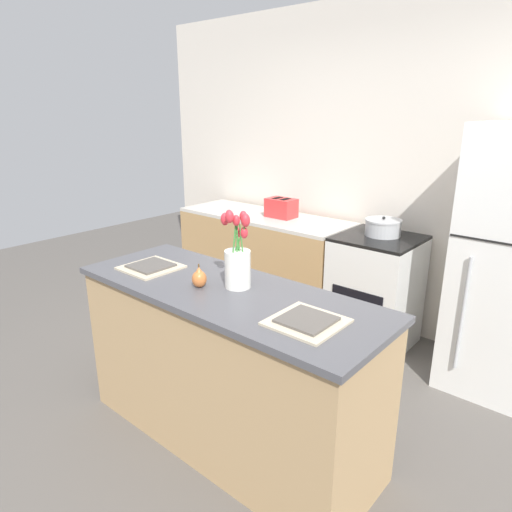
{
  "coord_description": "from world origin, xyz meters",
  "views": [
    {
      "loc": [
        1.58,
        -1.6,
        1.85
      ],
      "look_at": [
        0.0,
        0.25,
        1.06
      ],
      "focal_mm": 32.0,
      "sensor_mm": 36.0,
      "label": 1
    }
  ],
  "objects_px": {
    "plate_setting_right": "(307,321)",
    "cooking_pot": "(383,227)",
    "stove_range": "(375,291)",
    "pear_figurine": "(199,278)",
    "toaster": "(281,208)",
    "flower_vase": "(237,261)",
    "plate_setting_left": "(151,267)"
  },
  "relations": [
    {
      "from": "plate_setting_right",
      "to": "cooking_pot",
      "type": "relative_size",
      "value": 1.09
    },
    {
      "from": "stove_range",
      "to": "pear_figurine",
      "type": "xyz_separation_m",
      "value": [
        -0.22,
        -1.67,
        0.54
      ]
    },
    {
      "from": "plate_setting_right",
      "to": "toaster",
      "type": "height_order",
      "value": "toaster"
    },
    {
      "from": "pear_figurine",
      "to": "toaster",
      "type": "distance_m",
      "value": 1.87
    },
    {
      "from": "toaster",
      "to": "cooking_pot",
      "type": "bearing_deg",
      "value": 1.02
    },
    {
      "from": "plate_setting_right",
      "to": "toaster",
      "type": "relative_size",
      "value": 1.1
    },
    {
      "from": "flower_vase",
      "to": "pear_figurine",
      "type": "height_order",
      "value": "flower_vase"
    },
    {
      "from": "toaster",
      "to": "cooking_pot",
      "type": "height_order",
      "value": "toaster"
    },
    {
      "from": "stove_range",
      "to": "flower_vase",
      "type": "bearing_deg",
      "value": -92.47
    },
    {
      "from": "toaster",
      "to": "cooking_pot",
      "type": "xyz_separation_m",
      "value": [
        0.98,
        0.02,
        -0.02
      ]
    },
    {
      "from": "cooking_pot",
      "to": "pear_figurine",
      "type": "bearing_deg",
      "value": -97.18
    },
    {
      "from": "stove_range",
      "to": "toaster",
      "type": "xyz_separation_m",
      "value": [
        -0.99,
        0.04,
        0.54
      ]
    },
    {
      "from": "flower_vase",
      "to": "plate_setting_left",
      "type": "relative_size",
      "value": 1.4
    },
    {
      "from": "cooking_pot",
      "to": "plate_setting_left",
      "type": "bearing_deg",
      "value": -111.0
    },
    {
      "from": "plate_setting_right",
      "to": "flower_vase",
      "type": "bearing_deg",
      "value": 167.2
    },
    {
      "from": "pear_figurine",
      "to": "plate_setting_right",
      "type": "xyz_separation_m",
      "value": [
        0.68,
        0.01,
        -0.04
      ]
    },
    {
      "from": "plate_setting_left",
      "to": "cooking_pot",
      "type": "bearing_deg",
      "value": 69.0
    },
    {
      "from": "plate_setting_right",
      "to": "cooking_pot",
      "type": "distance_m",
      "value": 1.77
    },
    {
      "from": "pear_figurine",
      "to": "plate_setting_left",
      "type": "relative_size",
      "value": 0.42
    },
    {
      "from": "stove_range",
      "to": "cooking_pot",
      "type": "xyz_separation_m",
      "value": [
        -0.0,
        0.05,
        0.52
      ]
    },
    {
      "from": "flower_vase",
      "to": "pear_figurine",
      "type": "bearing_deg",
      "value": -139.1
    },
    {
      "from": "stove_range",
      "to": "flower_vase",
      "type": "height_order",
      "value": "flower_vase"
    },
    {
      "from": "plate_setting_right",
      "to": "stove_range",
      "type": "bearing_deg",
      "value": 105.53
    },
    {
      "from": "plate_setting_right",
      "to": "toaster",
      "type": "xyz_separation_m",
      "value": [
        -1.45,
        1.69,
        0.04
      ]
    },
    {
      "from": "toaster",
      "to": "cooking_pot",
      "type": "relative_size",
      "value": 1.0
    },
    {
      "from": "pear_figurine",
      "to": "toaster",
      "type": "bearing_deg",
      "value": 114.18
    },
    {
      "from": "flower_vase",
      "to": "plate_setting_left",
      "type": "xyz_separation_m",
      "value": [
        -0.59,
        -0.12,
        -0.14
      ]
    },
    {
      "from": "plate_setting_left",
      "to": "plate_setting_right",
      "type": "bearing_deg",
      "value": 0.0
    },
    {
      "from": "plate_setting_left",
      "to": "plate_setting_right",
      "type": "xyz_separation_m",
      "value": [
        1.12,
        0.0,
        0.0
      ]
    },
    {
      "from": "pear_figurine",
      "to": "cooking_pot",
      "type": "xyz_separation_m",
      "value": [
        0.22,
        1.73,
        -0.02
      ]
    },
    {
      "from": "pear_figurine",
      "to": "stove_range",
      "type": "bearing_deg",
      "value": 82.48
    },
    {
      "from": "stove_range",
      "to": "plate_setting_left",
      "type": "bearing_deg",
      "value": -111.73
    }
  ]
}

